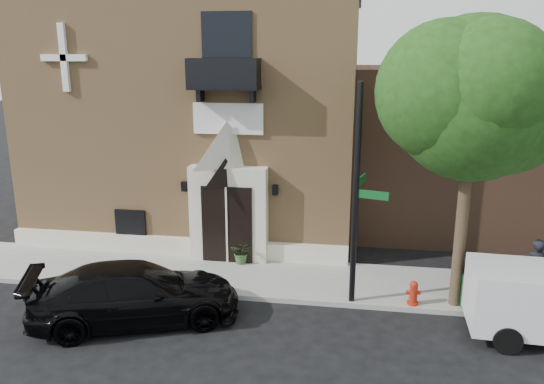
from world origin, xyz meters
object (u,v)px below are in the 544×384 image
at_px(fire_hydrant, 413,293).
at_px(pedestrian_near, 534,271).
at_px(dumpster, 490,288).
at_px(black_sedan, 136,294).
at_px(street_sign, 357,196).

xyz_separation_m(fire_hydrant, pedestrian_near, (3.31, 0.70, 0.59)).
xyz_separation_m(dumpster, pedestrian_near, (1.23, 0.48, 0.39)).
bearing_deg(black_sedan, pedestrian_near, -97.89).
distance_m(fire_hydrant, pedestrian_near, 3.43).
distance_m(black_sedan, fire_hydrant, 7.58).
bearing_deg(dumpster, fire_hydrant, 173.46).
xyz_separation_m(street_sign, fire_hydrant, (1.67, 0.03, -2.73)).
bearing_deg(fire_hydrant, pedestrian_near, 11.99).
relative_size(black_sedan, street_sign, 0.89).
bearing_deg(street_sign, black_sedan, -146.39).
bearing_deg(pedestrian_near, black_sedan, 2.36).
distance_m(street_sign, dumpster, 4.52).
height_order(fire_hydrant, pedestrian_near, pedestrian_near).
bearing_deg(pedestrian_near, street_sign, -2.81).
height_order(street_sign, pedestrian_near, street_sign).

